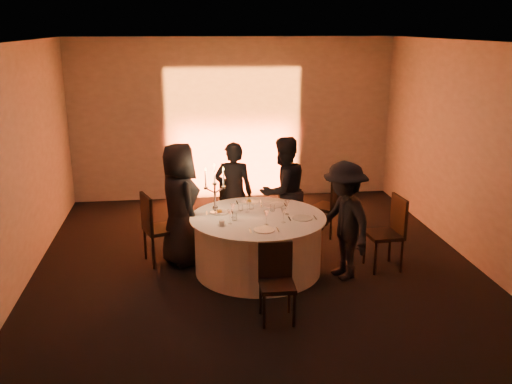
{
  "coord_description": "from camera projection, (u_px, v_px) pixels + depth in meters",
  "views": [
    {
      "loc": [
        -0.94,
        -7.05,
        3.2
      ],
      "look_at": [
        0.0,
        0.2,
        1.05
      ],
      "focal_mm": 40.0,
      "sensor_mm": 36.0,
      "label": 1
    }
  ],
  "objects": [
    {
      "name": "chair_back_left",
      "position": [
        232.0,
        200.0,
        9.18
      ],
      "size": [
        0.42,
        0.42,
        0.87
      ],
      "rotation": [
        0.0,
        0.0,
        3.03
      ],
      "color": "black",
      "rests_on": "floor"
    },
    {
      "name": "plate_front",
      "position": [
        264.0,
        230.0,
        7.0
      ],
      "size": [
        0.36,
        0.26,
        0.01
      ],
      "color": "silver",
      "rests_on": "banquet_table"
    },
    {
      "name": "wine_glass_a",
      "position": [
        233.0,
        208.0,
        7.43
      ],
      "size": [
        0.07,
        0.07,
        0.19
      ],
      "color": "white",
      "rests_on": "banquet_table"
    },
    {
      "name": "wall_back",
      "position": [
        233.0,
        119.0,
        10.63
      ],
      "size": [
        7.0,
        0.0,
        7.0
      ],
      "primitive_type": "plane",
      "rotation": [
        1.57,
        0.0,
        0.0
      ],
      "color": "#9D9792",
      "rests_on": "floor"
    },
    {
      "name": "wine_glass_c",
      "position": [
        284.0,
        212.0,
        7.24
      ],
      "size": [
        0.07,
        0.07,
        0.19
      ],
      "color": "white",
      "rests_on": "banquet_table"
    },
    {
      "name": "guest_right",
      "position": [
        344.0,
        221.0,
        7.33
      ],
      "size": [
        0.84,
        1.13,
        1.56
      ],
      "primitive_type": "imported",
      "rotation": [
        0.0,
        0.0,
        -1.28
      ],
      "color": "black",
      "rests_on": "floor"
    },
    {
      "name": "guest_back_right",
      "position": [
        283.0,
        191.0,
        8.45
      ],
      "size": [
        1.0,
        0.93,
        1.65
      ],
      "primitive_type": "imported",
      "rotation": [
        0.0,
        0.0,
        -2.65
      ],
      "color": "black",
      "rests_on": "floor"
    },
    {
      "name": "plate_left",
      "position": [
        220.0,
        212.0,
        7.65
      ],
      "size": [
        0.36,
        0.25,
        0.08
      ],
      "color": "silver",
      "rests_on": "banquet_table"
    },
    {
      "name": "wine_glass_d",
      "position": [
        287.0,
        205.0,
        7.56
      ],
      "size": [
        0.07,
        0.07,
        0.19
      ],
      "color": "white",
      "rests_on": "banquet_table"
    },
    {
      "name": "chair_back_right",
      "position": [
        332.0,
        203.0,
        8.88
      ],
      "size": [
        0.58,
        0.58,
        0.93
      ],
      "rotation": [
        0.0,
        0.0,
        -2.35
      ],
      "color": "black",
      "rests_on": "floor"
    },
    {
      "name": "coffee_cup",
      "position": [
        222.0,
        223.0,
        7.18
      ],
      "size": [
        0.11,
        0.11,
        0.07
      ],
      "color": "silver",
      "rests_on": "banquet_table"
    },
    {
      "name": "chair_left",
      "position": [
        155.0,
        224.0,
        7.83
      ],
      "size": [
        0.56,
        0.56,
        1.0
      ],
      "rotation": [
        0.0,
        0.0,
        1.93
      ],
      "color": "black",
      "rests_on": "floor"
    },
    {
      "name": "banquet_table",
      "position": [
        258.0,
        244.0,
        7.62
      ],
      "size": [
        1.8,
        1.8,
        0.77
      ],
      "color": "black",
      "rests_on": "floor"
    },
    {
      "name": "tumbler_c",
      "position": [
        273.0,
        208.0,
        7.72
      ],
      "size": [
        0.07,
        0.07,
        0.09
      ],
      "primitive_type": "cylinder",
      "color": "white",
      "rests_on": "banquet_table"
    },
    {
      "name": "tumbler_a",
      "position": [
        251.0,
        206.0,
        7.8
      ],
      "size": [
        0.07,
        0.07,
        0.09
      ],
      "primitive_type": "cylinder",
      "color": "white",
      "rests_on": "banquet_table"
    },
    {
      "name": "tumbler_d",
      "position": [
        235.0,
        217.0,
        7.35
      ],
      "size": [
        0.07,
        0.07,
        0.09
      ],
      "primitive_type": "cylinder",
      "color": "white",
      "rests_on": "banquet_table"
    },
    {
      "name": "floor",
      "position": [
        258.0,
        270.0,
        7.73
      ],
      "size": [
        7.0,
        7.0,
        0.0
      ],
      "primitive_type": "plane",
      "color": "black",
      "rests_on": "ground"
    },
    {
      "name": "wall_front",
      "position": [
        324.0,
        279.0,
        3.97
      ],
      "size": [
        7.0,
        0.0,
        7.0
      ],
      "primitive_type": "plane",
      "rotation": [
        -1.57,
        0.0,
        0.0
      ],
      "color": "#9D9792",
      "rests_on": "floor"
    },
    {
      "name": "candelabra",
      "position": [
        215.0,
        196.0,
        7.57
      ],
      "size": [
        0.29,
        0.14,
        0.69
      ],
      "color": "silver",
      "rests_on": "banquet_table"
    },
    {
      "name": "guest_back_left",
      "position": [
        234.0,
        193.0,
        8.52
      ],
      "size": [
        0.63,
        0.48,
        1.56
      ],
      "primitive_type": "imported",
      "rotation": [
        0.0,
        0.0,
        2.94
      ],
      "color": "black",
      "rests_on": "floor"
    },
    {
      "name": "plate_back_right",
      "position": [
        273.0,
        205.0,
        7.97
      ],
      "size": [
        0.36,
        0.29,
        0.01
      ],
      "color": "silver",
      "rests_on": "banquet_table"
    },
    {
      "name": "wall_left",
      "position": [
        14.0,
        170.0,
        6.93
      ],
      "size": [
        0.0,
        7.0,
        7.0
      ],
      "primitive_type": "plane",
      "rotation": [
        1.57,
        0.0,
        1.57
      ],
      "color": "#9D9792",
      "rests_on": "floor"
    },
    {
      "name": "wine_glass_e",
      "position": [
        230.0,
        214.0,
        7.2
      ],
      "size": [
        0.07,
        0.07,
        0.19
      ],
      "color": "white",
      "rests_on": "banquet_table"
    },
    {
      "name": "wine_glass_b",
      "position": [
        247.0,
        203.0,
        7.64
      ],
      "size": [
        0.07,
        0.07,
        0.19
      ],
      "color": "white",
      "rests_on": "banquet_table"
    },
    {
      "name": "ceiling",
      "position": [
        258.0,
        42.0,
        6.88
      ],
      "size": [
        7.0,
        7.0,
        0.0
      ],
      "primitive_type": "plane",
      "rotation": [
        3.14,
        0.0,
        0.0
      ],
      "color": "silver",
      "rests_on": "wall_back"
    },
    {
      "name": "tumbler_b",
      "position": [
        241.0,
        207.0,
        7.74
      ],
      "size": [
        0.07,
        0.07,
        0.09
      ],
      "primitive_type": "cylinder",
      "color": "white",
      "rests_on": "banquet_table"
    },
    {
      "name": "uplighter_fixture",
      "position": [
        236.0,
        198.0,
        10.76
      ],
      "size": [
        0.25,
        0.12,
        0.1
      ],
      "primitive_type": "cube",
      "color": "black",
      "rests_on": "floor"
    },
    {
      "name": "plate_right",
      "position": [
        302.0,
        218.0,
        7.43
      ],
      "size": [
        0.36,
        0.26,
        0.01
      ],
      "color": "silver",
      "rests_on": "banquet_table"
    },
    {
      "name": "chair_right",
      "position": [
        390.0,
        228.0,
        7.66
      ],
      "size": [
        0.47,
        0.47,
        1.01
      ],
      "rotation": [
        0.0,
        0.0,
        -1.49
      ],
      "color": "black",
      "rests_on": "floor"
    },
    {
      "name": "wine_glass_f",
      "position": [
        266.0,
        214.0,
        7.17
      ],
      "size": [
        0.07,
        0.07,
        0.19
      ],
      "color": "white",
      "rests_on": "banquet_table"
    },
    {
      "name": "chair_front",
      "position": [
        276.0,
        277.0,
        6.36
      ],
      "size": [
        0.39,
        0.4,
        0.88
      ],
      "rotation": [
        0.0,
        0.0,
        -0.02
      ],
      "color": "black",
      "rests_on": "floor"
    },
    {
      "name": "wall_right",
      "position": [
        478.0,
        156.0,
        7.67
      ],
      "size": [
        0.0,
        7.0,
        7.0
      ],
      "primitive_type": "plane",
      "rotation": [
        1.57,
        0.0,
        -1.57
      ],
      "color": "#9D9792",
      "rests_on": "floor"
    },
    {
      "name": "plate_back_left",
      "position": [
        249.0,
        201.0,
        8.1
      ],
      "size": [
        0.36,
        0.27,
        0.08
      ],
      "color": "silver",
      "rests_on": "banquet_table"
    },
    {
      "name": "guest_left",
      "position": [
        180.0,
        204.0,
        7.77
      ],
      "size": [
        0.82,
        0.97,
        1.7
      ],
      "primitive_type": "imported",
      "rotation": [
        0.0,
        0.0,
        1.97
      ],
      "color": "black",
      "rests_on": "floor"
    }
  ]
}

